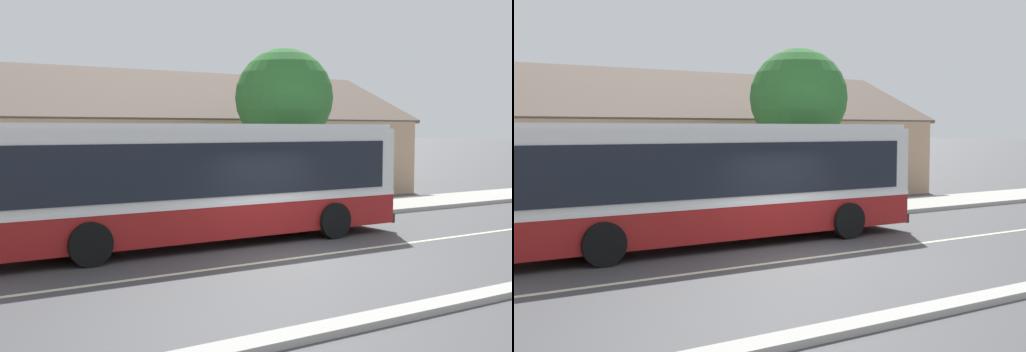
# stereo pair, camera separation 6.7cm
# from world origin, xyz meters

# --- Properties ---
(ground_plane) EXTENTS (300.00, 300.00, 0.00)m
(ground_plane) POSITION_xyz_m (0.00, 0.00, 0.00)
(ground_plane) COLOR #424244
(sidewalk_far) EXTENTS (60.00, 3.00, 0.15)m
(sidewalk_far) POSITION_xyz_m (0.00, 6.00, 0.07)
(sidewalk_far) COLOR #ADAAA3
(sidewalk_far) RESTS_ON ground
(curb_near) EXTENTS (60.00, 0.50, 0.12)m
(curb_near) POSITION_xyz_m (0.00, -4.75, 0.06)
(curb_near) COLOR #ADAAA3
(curb_near) RESTS_ON ground
(lane_divider_stripe) EXTENTS (60.00, 0.16, 0.01)m
(lane_divider_stripe) POSITION_xyz_m (0.00, 0.00, 0.00)
(lane_divider_stripe) COLOR beige
(lane_divider_stripe) RESTS_ON ground
(community_building) EXTENTS (27.45, 10.60, 6.68)m
(community_building) POSITION_xyz_m (0.21, 14.68, 1.82)
(community_building) COLOR tan
(community_building) RESTS_ON ground
(transit_bus) EXTENTS (11.85, 2.82, 3.16)m
(transit_bus) POSITION_xyz_m (-1.27, 2.90, 1.70)
(transit_bus) COLOR maroon
(transit_bus) RESTS_ON ground
(street_tree_primary) EXTENTS (3.48, 3.48, 5.88)m
(street_tree_primary) POSITION_xyz_m (4.25, 6.69, 4.03)
(street_tree_primary) COLOR #4C3828
(street_tree_primary) RESTS_ON ground
(bus_stop_sign) EXTENTS (0.36, 0.07, 2.40)m
(bus_stop_sign) POSITION_xyz_m (4.72, 4.99, 1.64)
(bus_stop_sign) COLOR gray
(bus_stop_sign) RESTS_ON sidewalk_far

